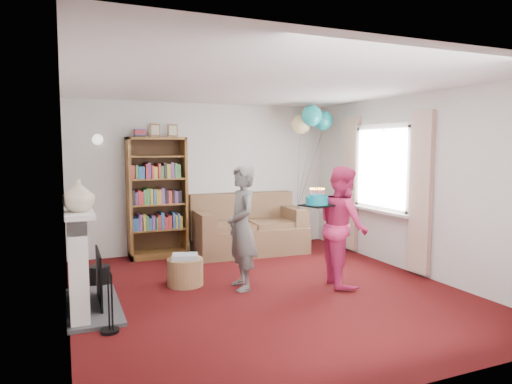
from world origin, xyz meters
name	(u,v)px	position (x,y,z in m)	size (l,w,h in m)	color
ground	(266,291)	(0.00, 0.00, 0.00)	(5.00, 5.00, 0.00)	black
wall_back	(206,177)	(0.00, 2.51, 1.25)	(4.50, 0.02, 2.50)	silver
wall_left	(63,198)	(-2.26, 0.00, 1.25)	(0.02, 5.00, 2.50)	silver
wall_right	(413,184)	(2.26, 0.00, 1.25)	(0.02, 5.00, 2.50)	silver
ceiling	(266,84)	(0.00, 0.00, 2.50)	(4.50, 5.00, 0.01)	white
fireplace	(83,263)	(-2.09, 0.19, 0.51)	(0.55, 1.80, 1.12)	#3F3F42
window_bay	(382,184)	(2.21, 0.60, 1.20)	(0.14, 2.02, 2.20)	white
wall_sconce	(97,139)	(-1.75, 2.36, 1.88)	(0.16, 0.23, 0.16)	gold
bookcase	(157,199)	(-0.89, 2.30, 0.94)	(0.91, 0.42, 2.13)	#472B14
sofa	(247,230)	(0.59, 2.08, 0.36)	(1.84, 0.97, 0.97)	brown
wicker_basket	(185,271)	(-0.86, 0.61, 0.18)	(0.46, 0.46, 0.40)	#986F47
person_striped	(242,228)	(-0.24, 0.20, 0.77)	(0.56, 0.37, 1.54)	black
person_magenta	(343,226)	(1.01, -0.14, 0.77)	(0.74, 0.58, 1.53)	#C9285F
birthday_cake	(317,201)	(0.61, -0.17, 1.11)	(0.33, 0.33, 0.22)	black
balloons	(312,120)	(1.68, 1.84, 2.22)	(0.69, 0.72, 1.76)	#3F3F3F
mantel_vase	(78,195)	(-2.12, -0.15, 1.29)	(0.31, 0.31, 0.32)	beige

